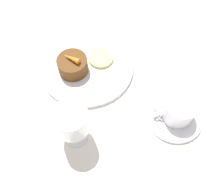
{
  "coord_description": "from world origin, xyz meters",
  "views": [
    {
      "loc": [
        -0.07,
        0.43,
        0.62
      ],
      "look_at": [
        -0.07,
        0.1,
        0.04
      ],
      "focal_mm": 42.0,
      "sensor_mm": 36.0,
      "label": 1
    }
  ],
  "objects_px": {
    "dinner_plate": "(87,66)",
    "wine_glass": "(72,122)",
    "fork": "(155,78)",
    "dessert_cake": "(73,65)",
    "coffee_cup": "(179,110)"
  },
  "relations": [
    {
      "from": "dinner_plate",
      "to": "wine_glass",
      "type": "xyz_separation_m",
      "value": [
        0.01,
        0.21,
        0.08
      ]
    },
    {
      "from": "fork",
      "to": "dinner_plate",
      "type": "bearing_deg",
      "value": -9.44
    },
    {
      "from": "coffee_cup",
      "to": "dessert_cake",
      "type": "relative_size",
      "value": 1.27
    },
    {
      "from": "dinner_plate",
      "to": "coffee_cup",
      "type": "height_order",
      "value": "coffee_cup"
    },
    {
      "from": "fork",
      "to": "dessert_cake",
      "type": "bearing_deg",
      "value": -3.53
    },
    {
      "from": "coffee_cup",
      "to": "wine_glass",
      "type": "bearing_deg",
      "value": 12.97
    },
    {
      "from": "wine_glass",
      "to": "dinner_plate",
      "type": "bearing_deg",
      "value": -93.65
    },
    {
      "from": "wine_glass",
      "to": "fork",
      "type": "xyz_separation_m",
      "value": [
        -0.21,
        -0.18,
        -0.08
      ]
    },
    {
      "from": "dinner_plate",
      "to": "dessert_cake",
      "type": "bearing_deg",
      "value": 26.81
    },
    {
      "from": "coffee_cup",
      "to": "fork",
      "type": "bearing_deg",
      "value": -69.25
    },
    {
      "from": "wine_glass",
      "to": "dessert_cake",
      "type": "bearing_deg",
      "value": -83.45
    },
    {
      "from": "coffee_cup",
      "to": "dessert_cake",
      "type": "xyz_separation_m",
      "value": [
        0.28,
        -0.14,
        -0.01
      ]
    },
    {
      "from": "dinner_plate",
      "to": "fork",
      "type": "xyz_separation_m",
      "value": [
        -0.2,
        0.03,
        -0.01
      ]
    },
    {
      "from": "coffee_cup",
      "to": "fork",
      "type": "xyz_separation_m",
      "value": [
        0.05,
        -0.12,
        -0.04
      ]
    },
    {
      "from": "dinner_plate",
      "to": "dessert_cake",
      "type": "relative_size",
      "value": 3.22
    }
  ]
}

